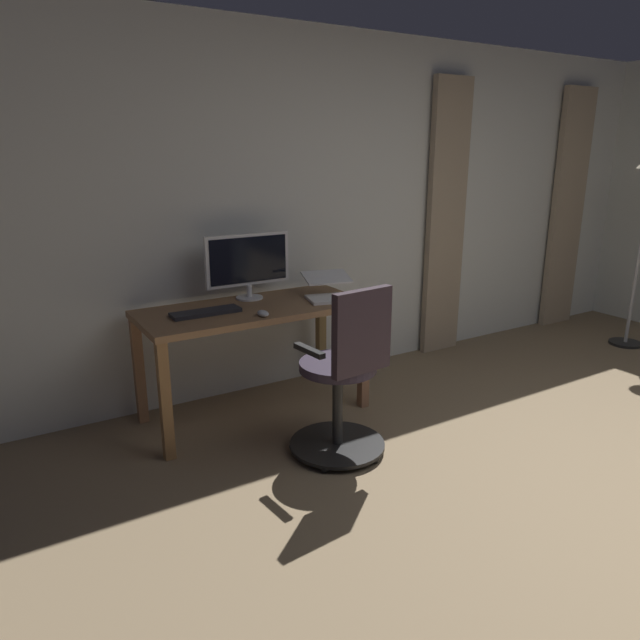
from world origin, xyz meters
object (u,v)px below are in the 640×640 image
(laptop, at_px, (330,290))
(desk, at_px, (253,322))
(computer_monitor, at_px, (248,262))
(computer_mouse, at_px, (263,313))
(office_chair, at_px, (345,379))
(computer_keyboard, at_px, (206,312))

(laptop, bearing_deg, desk, 5.67)
(desk, xyz_separation_m, computer_monitor, (-0.07, -0.20, 0.35))
(desk, relative_size, computer_monitor, 2.44)
(desk, relative_size, computer_mouse, 14.40)
(laptop, bearing_deg, office_chair, 78.48)
(laptop, distance_m, computer_mouse, 0.60)
(desk, xyz_separation_m, laptop, (-0.53, 0.08, 0.16))
(desk, height_order, office_chair, office_chair)
(computer_keyboard, xyz_separation_m, laptop, (-0.85, 0.06, 0.04))
(computer_keyboard, bearing_deg, office_chair, 124.79)
(office_chair, xyz_separation_m, laptop, (-0.33, -0.68, 0.33))
(office_chair, distance_m, computer_keyboard, 0.95)
(desk, height_order, laptop, laptop)
(computer_mouse, bearing_deg, desk, -100.56)
(computer_monitor, height_order, laptop, computer_monitor)
(laptop, relative_size, computer_mouse, 4.04)
(office_chair, height_order, computer_mouse, office_chair)
(computer_monitor, height_order, computer_keyboard, computer_monitor)
(office_chair, xyz_separation_m, computer_mouse, (0.24, -0.52, 0.29))
(computer_keyboard, bearing_deg, computer_mouse, 141.09)
(desk, distance_m, computer_monitor, 0.41)
(computer_mouse, bearing_deg, laptop, -164.45)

